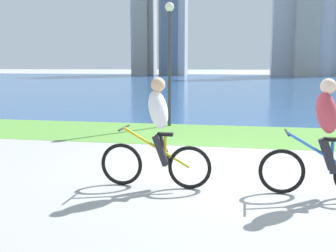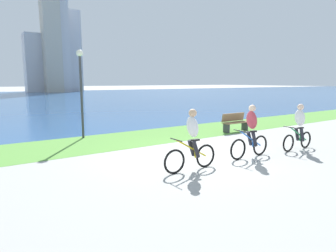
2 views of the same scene
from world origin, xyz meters
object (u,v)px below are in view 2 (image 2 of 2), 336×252
cyclist_lead (192,141)px  lamppost_tall (81,81)px  bench_near_path (235,122)px  cyclist_trailing (251,132)px  cyclist_distant_rear (299,127)px

cyclist_lead → lamppost_tall: 6.62m
cyclist_lead → lamppost_tall: bearing=99.0°
cyclist_lead → bench_near_path: (5.78, 3.81, -0.39)m
bench_near_path → lamppost_tall: lamppost_tall is taller
cyclist_lead → bench_near_path: cyclist_lead is taller
bench_near_path → lamppost_tall: size_ratio=0.40×
cyclist_trailing → bench_near_path: (3.33, 3.78, -0.39)m
cyclist_trailing → cyclist_distant_rear: size_ratio=1.02×
cyclist_lead → cyclist_trailing: cyclist_trailing is taller
cyclist_lead → cyclist_distant_rear: (4.73, -0.23, -0.01)m
bench_near_path → lamppost_tall: (-6.79, 2.53, 2.03)m
cyclist_trailing → cyclist_distant_rear: cyclist_trailing is taller
cyclist_lead → cyclist_distant_rear: size_ratio=1.04×
cyclist_trailing → bench_near_path: size_ratio=1.16×
cyclist_trailing → lamppost_tall: bearing=118.7°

